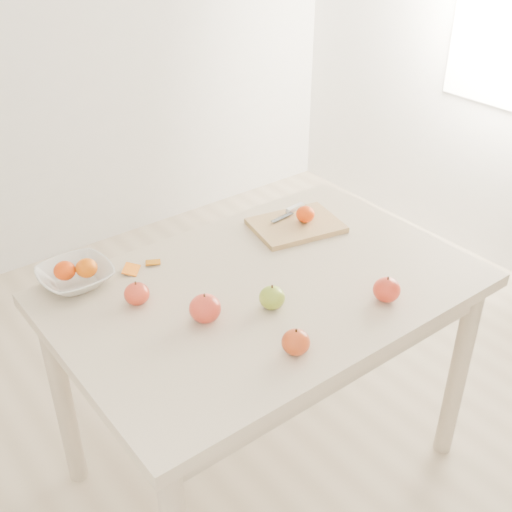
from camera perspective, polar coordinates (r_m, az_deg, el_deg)
ground at (r=2.36m, az=0.78°, el=-17.74°), size 3.50×3.50×0.00m
table at (r=1.91m, az=0.92°, el=-4.94°), size 1.20×0.80×0.75m
cutting_board at (r=2.13m, az=3.58°, el=2.74°), size 0.32×0.26×0.02m
board_tangerine at (r=2.12m, az=4.40°, el=3.73°), size 0.06×0.06×0.05m
fruit_bowl at (r=1.91m, az=-15.73°, el=-1.76°), size 0.21×0.21×0.05m
bowl_tangerine_near at (r=1.90m, az=-16.65°, el=-1.25°), size 0.06×0.06×0.05m
bowl_tangerine_far at (r=1.89m, az=-14.84°, el=-1.03°), size 0.06×0.06×0.05m
orange_peel_a at (r=1.94m, az=-11.02°, el=-1.28°), size 0.07×0.07×0.01m
orange_peel_b at (r=1.96m, az=-9.13°, el=-0.61°), size 0.06×0.05×0.01m
paring_knife at (r=2.20m, az=3.32°, el=4.17°), size 0.17×0.05×0.01m
apple_green at (r=1.74m, az=1.44°, el=-3.71°), size 0.07×0.07×0.06m
apple_red_a at (r=1.78m, az=-10.56°, el=-3.32°), size 0.07×0.07×0.06m
apple_red_c at (r=1.59m, az=3.56°, el=-7.65°), size 0.07×0.07×0.06m
apple_red_b at (r=1.69m, az=-4.55°, el=-4.67°), size 0.09×0.09×0.08m
apple_red_e at (r=1.80m, az=11.54°, el=-2.95°), size 0.08×0.08×0.07m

